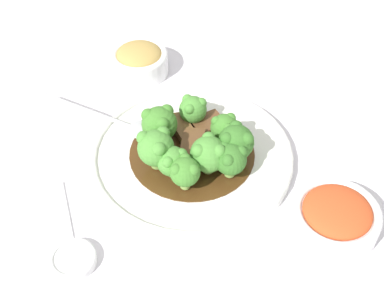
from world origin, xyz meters
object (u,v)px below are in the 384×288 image
Objects in this scene: broccoli_floret_2 at (193,109)px; beef_strip_0 at (208,123)px; side_bowl_kimchi at (336,217)px; beef_strip_1 at (184,130)px; beef_strip_2 at (194,149)px; sauce_dish at (73,259)px; main_plate at (192,155)px; serving_spoon at (137,128)px; broccoli_floret_5 at (172,161)px; broccoli_floret_6 at (156,148)px; broccoli_floret_3 at (225,128)px; side_bowl_appetizer at (139,60)px; broccoli_floret_8 at (231,159)px; broccoli_floret_4 at (208,153)px; broccoli_floret_7 at (236,142)px; broccoli_floret_1 at (185,171)px; broccoli_floret_0 at (159,123)px.

beef_strip_0 is at bearing 47.56° from broccoli_floret_2.
beef_strip_1 is at bearing -148.02° from side_bowl_kimchi.
beef_strip_2 is 0.24m from sauce_dish.
beef_strip_2 is 0.65× the size of side_bowl_kimchi.
beef_strip_1 is 1.55× the size of broccoli_floret_2.
main_plate is 0.10m from serving_spoon.
beef_strip_1 reaches higher than main_plate.
broccoli_floret_6 is (-0.02, -0.02, 0.01)m from broccoli_floret_5.
broccoli_floret_2 is 0.27m from side_bowl_kimchi.
side_bowl_kimchi is (0.18, 0.09, -0.03)m from broccoli_floret_3.
broccoli_floret_5 is (0.03, -0.09, -0.01)m from broccoli_floret_3.
broccoli_floret_5 reaches higher than side_bowl_appetizer.
broccoli_floret_8 is at bearing 6.24° from broccoli_floret_2.
broccoli_floret_4 reaches higher than broccoli_floret_5.
serving_spoon is (-0.03, -0.07, -0.00)m from beef_strip_1.
broccoli_floret_4 is at bearing 79.59° from broccoli_floret_5.
side_bowl_kimchi is (0.15, 0.08, -0.03)m from broccoli_floret_7.
main_plate is at bearing 153.29° from broccoli_floret_1.
broccoli_floret_3 is at bearing 50.31° from beef_strip_1.
broccoli_floret_7 is at bearing 144.45° from broccoli_floret_8.
broccoli_floret_7 is at bearing 6.52° from broccoli_floret_3.
broccoli_floret_0 is at bearing -5.56° from side_bowl_appetizer.
broccoli_floret_7 reaches higher than side_bowl_appetizer.
side_bowl_kimchi reaches higher than sauce_dish.
broccoli_floret_5 is 0.80× the size of broccoli_floret_7.
broccoli_floret_1 is (0.10, 0.01, -0.00)m from broccoli_floret_0.
side_bowl_appetizer is (-0.28, -0.03, -0.03)m from broccoli_floret_4.
main_plate is 0.08m from broccoli_floret_7.
broccoli_floret_2 is 0.12m from broccoli_floret_5.
beef_strip_1 is at bearing 128.64° from sauce_dish.
beef_strip_1 is at bearing -173.93° from broccoli_floret_4.
broccoli_floret_0 is 0.29m from side_bowl_kimchi.
broccoli_floret_4 is 0.05m from broccoli_floret_7.
side_bowl_appetizer is (-0.17, 0.05, 0.00)m from serving_spoon.
side_bowl_kimchi is (0.15, 0.18, -0.02)m from broccoli_floret_5.
broccoli_floret_1 reaches higher than broccoli_floret_2.
serving_spoon is (-0.13, -0.04, -0.03)m from broccoli_floret_1.
broccoli_floret_4 reaches higher than side_bowl_kimchi.
broccoli_floret_1 is (0.06, -0.03, 0.04)m from main_plate.
beef_strip_0 reaches higher than sauce_dish.
broccoli_floret_7 reaches higher than sauce_dish.
broccoli_floret_5 is (-0.03, -0.01, -0.00)m from broccoli_floret_1.
broccoli_floret_2 is 0.11m from broccoli_floret_4.
side_bowl_kimchi is at bearing 37.46° from main_plate.
main_plate is 2.59× the size of side_bowl_kimchi.
beef_strip_0 is 0.54× the size of side_bowl_appetizer.
beef_strip_1 is at bearing 131.23° from broccoli_floret_6.
broccoli_floret_2 is 0.11m from broccoli_floret_6.
broccoli_floret_7 is at bearing 77.70° from broccoli_floret_6.
broccoli_floret_0 is 0.13m from broccoli_floret_8.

